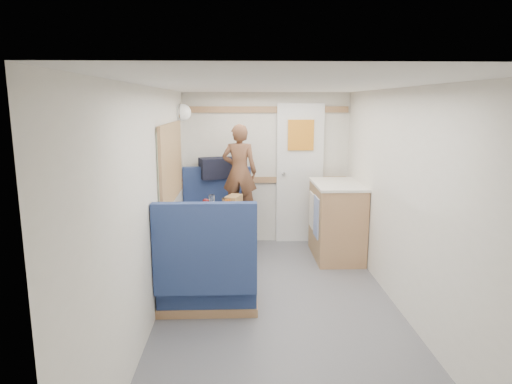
{
  "coord_description": "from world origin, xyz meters",
  "views": [
    {
      "loc": [
        -0.35,
        -3.79,
        1.87
      ],
      "look_at": [
        -0.18,
        0.9,
        0.95
      ],
      "focal_mm": 32.0,
      "sensor_mm": 36.0,
      "label": 1
    }
  ],
  "objects_px": {
    "galley_counter": "(336,220)",
    "orange_fruit": "(225,211)",
    "dinette_table": "(213,225)",
    "pepper_grinder": "(205,208)",
    "bench_far": "(217,227)",
    "dome_light": "(183,112)",
    "tray": "(231,214)",
    "beer_glass": "(228,204)",
    "duffel_bag": "(221,168)",
    "bread_loaf": "(234,200)",
    "tumbler_left": "(194,211)",
    "salt_grinder": "(216,207)",
    "bench_near": "(208,278)",
    "person": "(240,172)",
    "wine_glass": "(206,203)",
    "tumbler_mid": "(212,200)",
    "cheese_block": "(216,213)",
    "tumbler_right": "(225,202)"
  },
  "relations": [
    {
      "from": "galley_counter",
      "to": "orange_fruit",
      "type": "distance_m",
      "value": 1.57
    },
    {
      "from": "galley_counter",
      "to": "bench_near",
      "type": "bearing_deg",
      "value": -136.06
    },
    {
      "from": "galley_counter",
      "to": "tumbler_mid",
      "type": "xyz_separation_m",
      "value": [
        -1.49,
        -0.22,
        0.31
      ]
    },
    {
      "from": "galley_counter",
      "to": "salt_grinder",
      "type": "distance_m",
      "value": 1.56
    },
    {
      "from": "tumbler_left",
      "to": "pepper_grinder",
      "type": "relative_size",
      "value": 1.14
    },
    {
      "from": "duffel_bag",
      "to": "wine_glass",
      "type": "height_order",
      "value": "duffel_bag"
    },
    {
      "from": "person",
      "to": "beer_glass",
      "type": "distance_m",
      "value": 0.7
    },
    {
      "from": "dome_light",
      "to": "person",
      "type": "bearing_deg",
      "value": -9.29
    },
    {
      "from": "duffel_bag",
      "to": "wine_glass",
      "type": "relative_size",
      "value": 3.29
    },
    {
      "from": "bench_far",
      "to": "tray",
      "type": "distance_m",
      "value": 1.13
    },
    {
      "from": "galley_counter",
      "to": "beer_glass",
      "type": "bearing_deg",
      "value": -160.94
    },
    {
      "from": "duffel_bag",
      "to": "bread_loaf",
      "type": "xyz_separation_m",
      "value": [
        0.17,
        -0.81,
        -0.26
      ]
    },
    {
      "from": "dome_light",
      "to": "cheese_block",
      "type": "relative_size",
      "value": 2.0
    },
    {
      "from": "galley_counter",
      "to": "wine_glass",
      "type": "distance_m",
      "value": 1.71
    },
    {
      "from": "cheese_block",
      "to": "tumbler_left",
      "type": "bearing_deg",
      "value": 176.25
    },
    {
      "from": "bench_far",
      "to": "beer_glass",
      "type": "height_order",
      "value": "bench_far"
    },
    {
      "from": "tumbler_left",
      "to": "salt_grinder",
      "type": "distance_m",
      "value": 0.31
    },
    {
      "from": "dome_light",
      "to": "tumbler_left",
      "type": "bearing_deg",
      "value": -78.52
    },
    {
      "from": "bench_near",
      "to": "tray",
      "type": "height_order",
      "value": "bench_near"
    },
    {
      "from": "orange_fruit",
      "to": "salt_grinder",
      "type": "bearing_deg",
      "value": 114.61
    },
    {
      "from": "salt_grinder",
      "to": "tumbler_left",
      "type": "bearing_deg",
      "value": -132.75
    },
    {
      "from": "bread_loaf",
      "to": "bench_far",
      "type": "bearing_deg",
      "value": 112.2
    },
    {
      "from": "dome_light",
      "to": "salt_grinder",
      "type": "relative_size",
      "value": 2.12
    },
    {
      "from": "cheese_block",
      "to": "tumbler_right",
      "type": "height_order",
      "value": "tumbler_right"
    },
    {
      "from": "dinette_table",
      "to": "tumbler_mid",
      "type": "relative_size",
      "value": 8.23
    },
    {
      "from": "bench_far",
      "to": "person",
      "type": "distance_m",
      "value": 0.8
    },
    {
      "from": "bench_far",
      "to": "dome_light",
      "type": "bearing_deg",
      "value": -177.88
    },
    {
      "from": "tray",
      "to": "tumbler_mid",
      "type": "height_order",
      "value": "tumbler_mid"
    },
    {
      "from": "bench_far",
      "to": "tumbler_mid",
      "type": "distance_m",
      "value": 0.71
    },
    {
      "from": "bench_near",
      "to": "person",
      "type": "height_order",
      "value": "person"
    },
    {
      "from": "dinette_table",
      "to": "cheese_block",
      "type": "relative_size",
      "value": 9.18
    },
    {
      "from": "orange_fruit",
      "to": "bread_loaf",
      "type": "distance_m",
      "value": 0.54
    },
    {
      "from": "beer_glass",
      "to": "pepper_grinder",
      "type": "bearing_deg",
      "value": -148.23
    },
    {
      "from": "duffel_bag",
      "to": "pepper_grinder",
      "type": "xyz_separation_m",
      "value": [
        -0.13,
        -1.17,
        -0.26
      ]
    },
    {
      "from": "dinette_table",
      "to": "pepper_grinder",
      "type": "relative_size",
      "value": 9.46
    },
    {
      "from": "dinette_table",
      "to": "cheese_block",
      "type": "distance_m",
      "value": 0.32
    },
    {
      "from": "tray",
      "to": "beer_glass",
      "type": "relative_size",
      "value": 3.26
    },
    {
      "from": "tumbler_mid",
      "to": "pepper_grinder",
      "type": "bearing_deg",
      "value": -96.89
    },
    {
      "from": "bench_far",
      "to": "tray",
      "type": "relative_size",
      "value": 3.02
    },
    {
      "from": "orange_fruit",
      "to": "tumbler_mid",
      "type": "height_order",
      "value": "tumbler_mid"
    },
    {
      "from": "person",
      "to": "dome_light",
      "type": "bearing_deg",
      "value": -0.73
    },
    {
      "from": "dome_light",
      "to": "tumbler_left",
      "type": "relative_size",
      "value": 1.8
    },
    {
      "from": "cheese_block",
      "to": "beer_glass",
      "type": "bearing_deg",
      "value": 72.99
    },
    {
      "from": "dome_light",
      "to": "cheese_block",
      "type": "height_order",
      "value": "dome_light"
    },
    {
      "from": "tumbler_mid",
      "to": "tumbler_right",
      "type": "distance_m",
      "value": 0.2
    },
    {
      "from": "orange_fruit",
      "to": "beer_glass",
      "type": "bearing_deg",
      "value": 86.0
    },
    {
      "from": "dinette_table",
      "to": "orange_fruit",
      "type": "relative_size",
      "value": 12.85
    },
    {
      "from": "salt_grinder",
      "to": "bread_loaf",
      "type": "xyz_separation_m",
      "value": [
        0.18,
        0.32,
        0.01
      ]
    },
    {
      "from": "dinette_table",
      "to": "tumbler_mid",
      "type": "xyz_separation_m",
      "value": [
        -0.03,
        0.33,
        0.21
      ]
    },
    {
      "from": "galley_counter",
      "to": "pepper_grinder",
      "type": "relative_size",
      "value": 9.46
    }
  ]
}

